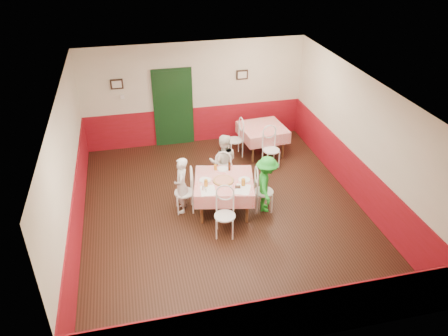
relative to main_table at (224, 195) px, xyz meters
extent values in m
plane|color=black|center=(-0.02, -0.06, -0.38)|extent=(7.00, 7.00, 0.00)
plane|color=white|center=(-0.02, -0.06, 2.42)|extent=(7.00, 7.00, 0.00)
cube|color=beige|center=(-0.02, 3.44, 1.02)|extent=(6.00, 0.10, 2.80)
cube|color=beige|center=(-0.02, -3.56, 1.02)|extent=(6.00, 0.10, 2.80)
cube|color=beige|center=(-3.02, -0.06, 1.02)|extent=(0.10, 7.00, 2.80)
cube|color=beige|center=(2.98, -0.06, 1.02)|extent=(0.10, 7.00, 2.80)
cube|color=maroon|center=(-0.02, 3.43, 0.12)|extent=(6.00, 0.03, 1.00)
cube|color=maroon|center=(-0.02, -3.54, 0.12)|extent=(6.00, 0.03, 1.00)
cube|color=maroon|center=(-3.00, -0.06, 0.12)|extent=(0.03, 7.00, 1.00)
cube|color=maroon|center=(2.97, -0.06, 0.12)|extent=(0.03, 7.00, 1.00)
cube|color=black|center=(-0.62, 3.39, 0.68)|extent=(0.96, 0.06, 2.10)
cube|color=black|center=(-2.02, 3.39, 1.48)|extent=(0.32, 0.03, 0.26)
cube|color=black|center=(1.28, 3.39, 1.48)|extent=(0.32, 0.03, 0.26)
cube|color=white|center=(-1.92, 3.39, 1.12)|extent=(0.10, 0.03, 0.10)
cube|color=red|center=(0.00, 0.00, 0.00)|extent=(1.45, 1.45, 0.77)
cube|color=red|center=(1.59, 2.34, 0.00)|extent=(1.21, 1.21, 0.77)
cylinder|color=#B74723|center=(-0.02, -0.04, 0.40)|extent=(0.50, 0.50, 0.03)
cylinder|color=white|center=(-0.39, 0.07, 0.39)|extent=(0.30, 0.30, 0.01)
cylinder|color=white|center=(0.42, -0.09, 0.39)|extent=(0.30, 0.30, 0.01)
cylinder|color=white|center=(0.08, 0.44, 0.39)|extent=(0.30, 0.30, 0.01)
cylinder|color=#BF7219|center=(-0.41, -0.15, 0.46)|extent=(0.09, 0.09, 0.14)
cylinder|color=#BF7219|center=(0.34, -0.30, 0.46)|extent=(0.10, 0.10, 0.15)
cylinder|color=#BF7219|center=(-0.09, 0.45, 0.45)|extent=(0.08, 0.08, 0.12)
cylinder|color=#381C0A|center=(0.21, 0.37, 0.49)|extent=(0.07, 0.07, 0.22)
cylinder|color=silver|center=(-0.49, -0.31, 0.43)|extent=(0.04, 0.04, 0.09)
cylinder|color=silver|center=(-0.46, -0.37, 0.43)|extent=(0.04, 0.04, 0.09)
cylinder|color=#B23319|center=(-0.49, -0.28, 0.43)|extent=(0.04, 0.04, 0.09)
cube|color=white|center=(-0.41, -0.32, 0.39)|extent=(0.33, 0.42, 0.00)
cube|color=white|center=(0.29, -0.44, 0.39)|extent=(0.44, 0.49, 0.00)
cube|color=black|center=(0.21, -0.35, 0.40)|extent=(0.13, 0.11, 0.02)
imported|color=gray|center=(-0.88, 0.19, 0.26)|extent=(0.38, 0.51, 1.27)
imported|color=gray|center=(0.19, 0.88, 0.31)|extent=(0.76, 0.65, 1.36)
imported|color=gray|center=(0.88, -0.19, 0.27)|extent=(0.67, 0.92, 1.28)
camera|label=1|loc=(-1.75, -7.58, 5.24)|focal=35.00mm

